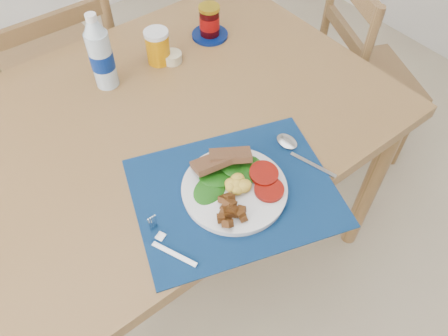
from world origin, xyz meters
The scene contains 12 objects.
ground centered at (0.00, 0.00, 0.00)m, with size 4.00×4.00×0.00m, color tan.
table centered at (0.00, 0.20, 0.67)m, with size 1.40×0.90×0.75m.
chair_far centered at (-0.02, 0.86, 0.62)m, with size 0.48×0.45×1.26m.
chair_end centered at (0.97, 0.20, 0.53)m, with size 0.49×0.50×1.04m.
placemat centered at (0.06, -0.13, 0.75)m, with size 0.47×0.37×0.00m, color black.
breakfast_plate centered at (0.06, -0.14, 0.77)m, with size 0.25×0.25×0.06m.
fork centered at (-0.14, -0.15, 0.76)m, with size 0.05×0.15×0.00m.
spoon centered at (0.27, -0.12, 0.76)m, with size 0.05×0.19×0.01m.
water_bottle centered at (0.01, 0.40, 0.85)m, with size 0.07×0.07×0.23m.
juice_glass centered at (0.19, 0.40, 0.80)m, with size 0.07×0.07×0.10m, color #C47A05.
ramekin centered at (0.22, 0.37, 0.76)m, with size 0.06×0.06×0.03m, color beige.
jam_on_saucer centered at (0.39, 0.41, 0.80)m, with size 0.12×0.12×0.11m.
Camera 1 is at (-0.33, -0.60, 1.60)m, focal length 35.00 mm.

